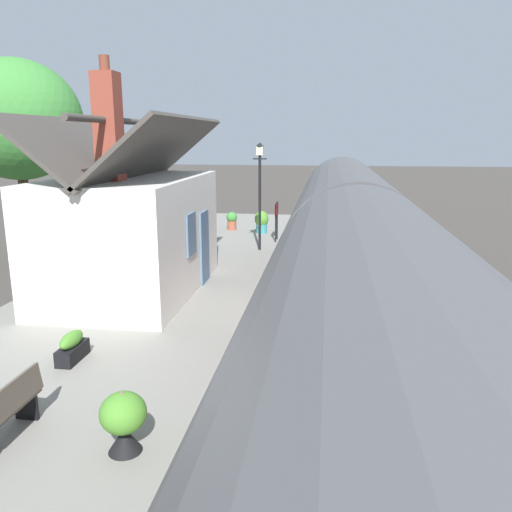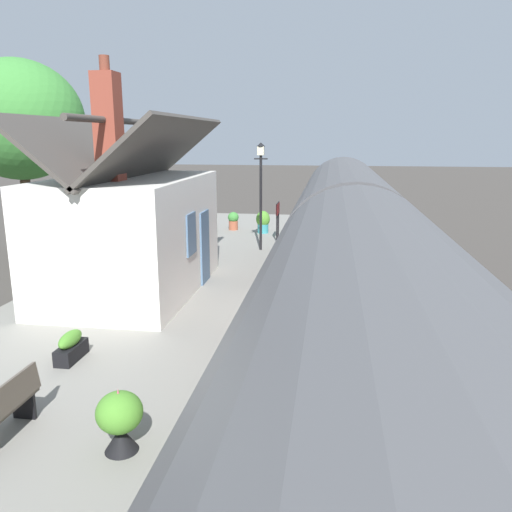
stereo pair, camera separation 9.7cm
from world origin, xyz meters
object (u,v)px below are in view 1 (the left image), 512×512
(planter_corner_building, at_px, (72,347))
(planter_under_sign, at_px, (232,220))
(station_building, at_px, (131,230))
(lamp_post_platform, at_px, (260,177))
(train, at_px, (353,302))
(tree_mid_background, at_px, (17,121))
(planter_edge_far, at_px, (124,420))
(bench_near_building, at_px, (5,410))
(station_sign_board, at_px, (277,212))
(planter_by_door, at_px, (262,221))

(planter_corner_building, relative_size, planter_under_sign, 0.95)
(station_building, xyz_separation_m, lamp_post_platform, (5.70, -2.77, 1.04))
(train, bearing_deg, tree_mid_background, 49.72)
(planter_edge_far, distance_m, planter_under_sign, 16.94)
(tree_mid_background, bearing_deg, planter_edge_far, -144.42)
(tree_mid_background, bearing_deg, train, -130.28)
(train, bearing_deg, bench_near_building, 119.99)
(station_building, height_order, tree_mid_background, tree_mid_background)
(planter_corner_building, distance_m, planter_edge_far, 3.39)
(station_building, bearing_deg, station_sign_board, -23.17)
(planter_under_sign, relative_size, lamp_post_platform, 0.22)
(planter_edge_far, distance_m, planter_by_door, 16.28)
(bench_near_building, bearing_deg, planter_under_sign, -0.15)
(bench_near_building, xyz_separation_m, planter_by_door, (16.28, -1.50, 0.04))
(planter_edge_far, bearing_deg, bench_near_building, 89.90)
(bench_near_building, distance_m, station_sign_board, 14.85)
(planter_edge_far, bearing_deg, planter_corner_building, 38.86)
(station_building, height_order, planter_under_sign, station_building)
(station_sign_board, bearing_deg, station_building, 156.83)
(bench_near_building, height_order, tree_mid_background, tree_mid_background)
(train, height_order, planter_corner_building, train)
(planter_by_door, bearing_deg, station_building, 165.33)
(bench_near_building, distance_m, tree_mid_background, 16.72)
(planter_edge_far, bearing_deg, planter_under_sign, 5.71)
(bench_near_building, height_order, lamp_post_platform, lamp_post_platform)
(planter_by_door, bearing_deg, station_sign_board, -153.06)
(bench_near_building, xyz_separation_m, station_sign_board, (14.65, -2.32, 0.71))
(station_sign_board, bearing_deg, lamp_post_platform, 166.07)
(train, xyz_separation_m, station_sign_board, (11.85, 2.55, -0.18))
(train, relative_size, planter_under_sign, 24.64)
(tree_mid_background, bearing_deg, planter_corner_building, -145.23)
(station_sign_board, bearing_deg, bench_near_building, 171.00)
(bench_near_building, bearing_deg, planter_edge_far, -90.10)
(lamp_post_platform, distance_m, tree_mid_background, 10.35)
(station_building, distance_m, planter_under_sign, 9.84)
(planter_edge_far, relative_size, planter_by_door, 0.94)
(train, bearing_deg, planter_by_door, 14.05)
(train, distance_m, tree_mid_background, 17.49)
(tree_mid_background, bearing_deg, station_building, -132.71)
(lamp_post_platform, bearing_deg, station_building, 154.11)
(bench_near_building, bearing_deg, station_sign_board, -9.00)
(station_building, height_order, planter_by_door, station_building)
(train, distance_m, planter_by_door, 13.91)
(planter_corner_building, bearing_deg, tree_mid_background, 34.77)
(bench_near_building, bearing_deg, station_building, 7.14)
(bench_near_building, xyz_separation_m, planter_corner_building, (2.63, 0.39, -0.21))
(planter_corner_building, height_order, lamp_post_platform, lamp_post_platform)
(planter_edge_far, distance_m, lamp_post_platform, 13.04)
(lamp_post_platform, relative_size, station_sign_board, 2.53)
(planter_corner_building, height_order, planter_under_sign, planter_under_sign)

